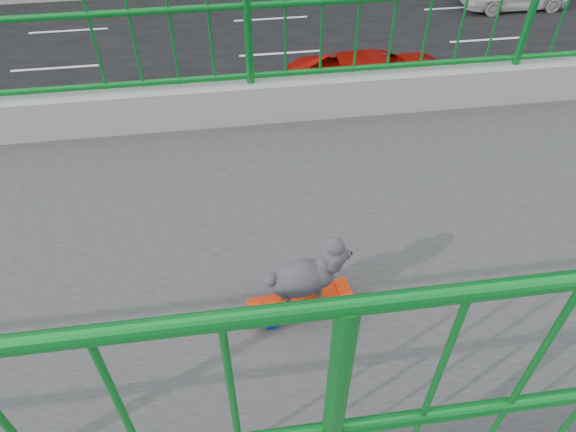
# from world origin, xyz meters

# --- Properties ---
(road) EXTENTS (18.00, 90.00, 0.02)m
(road) POSITION_xyz_m (-13.00, 0.00, 0.01)
(road) COLOR black
(road) RESTS_ON ground
(footbridge) EXTENTS (3.00, 24.00, 7.00)m
(footbridge) POSITION_xyz_m (0.00, 0.00, 5.22)
(footbridge) COLOR #2D2D2F
(footbridge) RESTS_ON ground
(skateboard) EXTENTS (0.23, 0.55, 0.07)m
(skateboard) POSITION_xyz_m (0.39, -1.91, 7.05)
(skateboard) COLOR red
(skateboard) RESTS_ON footbridge
(poodle) EXTENTS (0.22, 0.44, 0.36)m
(poodle) POSITION_xyz_m (0.39, -1.89, 7.27)
(poodle) COLOR #2F2C32
(poodle) RESTS_ON skateboard
(car_1) EXTENTS (1.50, 4.29, 1.41)m
(car_1) POSITION_xyz_m (-9.20, -5.31, 0.71)
(car_1) COLOR #B50E07
(car_1) RESTS_ON ground
(car_2) EXTENTS (2.56, 5.54, 1.54)m
(car_2) POSITION_xyz_m (-12.40, 2.62, 0.77)
(car_2) COLOR #B50E07
(car_2) RESTS_ON ground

